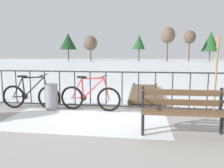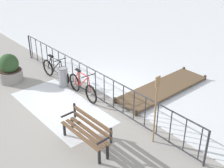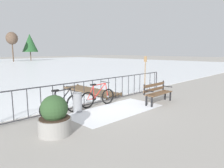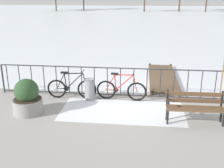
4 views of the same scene
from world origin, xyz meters
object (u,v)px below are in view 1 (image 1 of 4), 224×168
bicycle_near_railing (31,96)px  oar_upright (216,70)px  park_bench (182,108)px  bicycle_second (90,97)px  trash_bin (52,97)px

bicycle_near_railing → oar_upright: bearing=0.5°
bicycle_near_railing → park_bench: bearing=-19.5°
bicycle_near_railing → park_bench: size_ratio=1.06×
bicycle_second → oar_upright: bearing=0.3°
bicycle_second → trash_bin: 1.07m
trash_bin → oar_upright: oar_upright is taller
bicycle_near_railing → trash_bin: (0.64, -0.05, 0.00)m
trash_bin → oar_upright: bearing=1.3°
bicycle_second → trash_bin: (-1.07, -0.08, 0.00)m
park_bench → trash_bin: size_ratio=2.20×
trash_bin → oar_upright: size_ratio=0.37×
park_bench → trash_bin: park_bench is taller
bicycle_near_railing → oar_upright: size_ratio=0.86×
bicycle_near_railing → trash_bin: bicycle_near_railing is taller
bicycle_second → oar_upright: 3.33m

